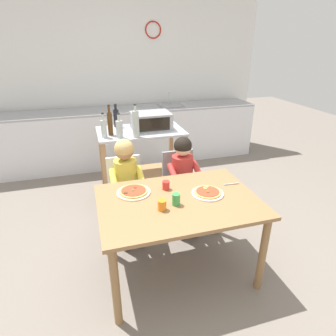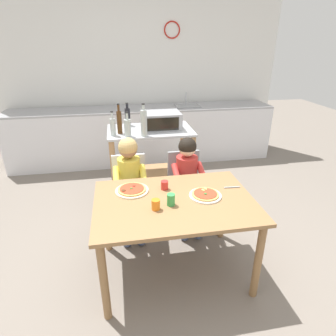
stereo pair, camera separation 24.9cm
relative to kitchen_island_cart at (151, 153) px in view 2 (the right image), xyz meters
The scene contains 21 objects.
ground_plane 0.64m from the kitchen_island_cart, 81.18° to the right, with size 11.91×11.91×0.00m, color slate.
back_wall_tiled 1.82m from the kitchen_island_cart, 89.01° to the left, with size 4.72×0.14×2.70m.
kitchen_counter 1.27m from the kitchen_island_cart, 88.67° to the left, with size 4.25×0.60×1.10m.
kitchen_island_cart is the anchor object (origin of this frame).
toaster_oven 0.42m from the kitchen_island_cart, ahead, with size 0.46×0.35×0.20m.
bottle_clear_vinegar 0.54m from the kitchen_island_cart, 137.48° to the left, with size 0.07×0.07×0.28m.
bottle_slim_sauce 0.62m from the kitchen_island_cart, 159.01° to the right, with size 0.06×0.06×0.28m.
bottle_squat_spirits 0.53m from the kitchen_island_cart, 110.95° to the right, with size 0.07×0.07×0.36m.
bottle_tall_green_wine 0.58m from the kitchen_island_cart, 164.40° to the right, with size 0.06×0.06×0.34m.
bottle_brown_beer 0.54m from the kitchen_island_cart, 140.91° to the right, with size 0.07×0.07×0.27m.
dining_table 1.37m from the kitchen_island_cart, 88.82° to the right, with size 1.28×0.90×0.72m.
dining_chair_left 0.73m from the kitchen_island_cart, 114.63° to the right, with size 0.36×0.36×0.81m.
dining_chair_right 0.73m from the kitchen_island_cart, 66.11° to the right, with size 0.36×0.36×0.81m.
child_in_yellow_shirt 0.83m from the kitchen_island_cart, 111.16° to the right, with size 0.32×0.42×1.03m.
child_in_red_shirt 0.83m from the kitchen_island_cart, 69.58° to the right, with size 0.32×0.42×1.00m.
pizza_plate_cream 1.21m from the kitchen_island_cart, 104.41° to the right, with size 0.28×0.28×0.03m.
pizza_plate_white 1.39m from the kitchen_island_cart, 77.94° to the right, with size 0.27×0.27×0.03m.
drinking_cup_orange 1.49m from the kitchen_island_cart, 95.34° to the right, with size 0.07×0.07×0.08m, color orange.
drinking_cup_green 1.45m from the kitchen_island_cart, 90.56° to the right, with size 0.06×0.06×0.09m, color green.
drinking_cup_red 1.18m from the kitchen_island_cart, 90.97° to the right, with size 0.06×0.06×0.08m, color red.
serving_spoon 1.38m from the kitchen_island_cart, 65.96° to the right, with size 0.01×0.01×0.14m, color #B7BABF.
Camera 2 is at (-0.40, -1.93, 1.90)m, focal length 30.47 mm.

